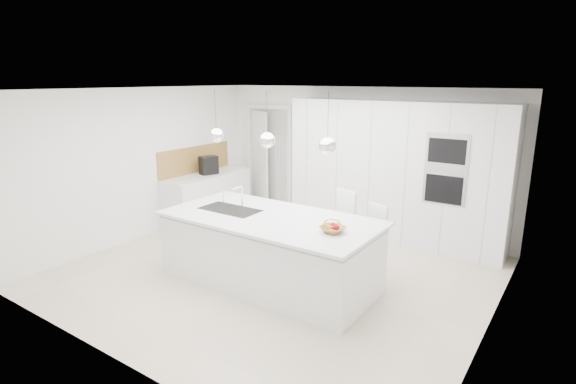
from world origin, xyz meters
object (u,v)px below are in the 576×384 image
Objects in this scene: fruit_bowl at (333,229)px; island_base at (269,252)px; bar_stool_left at (341,233)px; bar_stool_right at (372,245)px; espresso_machine at (209,165)px.

island_base is at bearing 178.31° from fruit_bowl.
fruit_bowl is 0.99m from bar_stool_left.
fruit_bowl is 0.28× the size of bar_stool_right.
bar_stool_left is (0.62, 0.82, 0.14)m from island_base.
espresso_machine is at bearing 148.70° from island_base.
bar_stool_left is 0.49m from bar_stool_right.
bar_stool_right is at bearing 14.56° from bar_stool_left.
fruit_bowl is (0.96, -0.03, 0.51)m from island_base.
bar_stool_right reaches higher than island_base.
espresso_machine is 0.33× the size of bar_stool_right.
bar_stool_left is 1.11× the size of bar_stool_right.
island_base is 1.37m from bar_stool_right.
island_base is at bearing -108.23° from bar_stool_left.
bar_stool_left is at bearing 111.57° from fruit_bowl.
fruit_bowl is at bearing -5.69° from espresso_machine.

